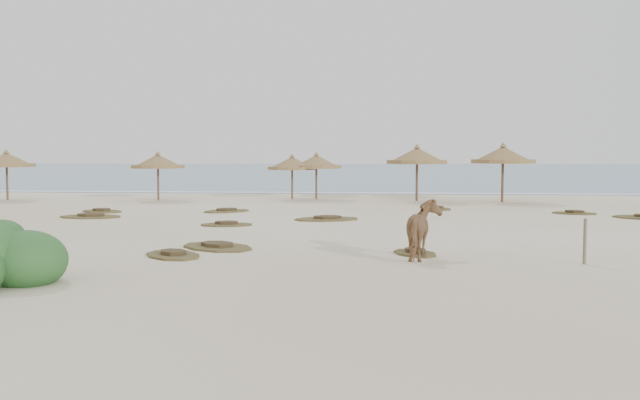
# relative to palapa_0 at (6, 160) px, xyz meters

# --- Properties ---
(ground) EXTENTS (160.00, 160.00, 0.00)m
(ground) POSITION_rel_palapa_0_xyz_m (18.69, -17.98, -2.21)
(ground) COLOR beige
(ground) RESTS_ON ground
(ocean) EXTENTS (200.00, 100.00, 0.01)m
(ocean) POSITION_rel_palapa_0_xyz_m (18.69, 57.02, -2.20)
(ocean) COLOR #2B5E83
(ocean) RESTS_ON ground
(foam_line) EXTENTS (70.00, 0.60, 0.01)m
(foam_line) POSITION_rel_palapa_0_xyz_m (18.69, 8.02, -2.20)
(foam_line) COLOR white
(foam_line) RESTS_ON ground
(palapa_0) EXTENTS (3.58, 3.58, 2.85)m
(palapa_0) POSITION_rel_palapa_0_xyz_m (0.00, 0.00, 0.00)
(palapa_0) COLOR brown
(palapa_0) RESTS_ON ground
(palapa_1) EXTENTS (3.68, 3.68, 2.74)m
(palapa_1) POSITION_rel_palapa_0_xyz_m (8.51, 0.51, -0.08)
(palapa_1) COLOR brown
(palapa_1) RESTS_ON ground
(palapa_2) EXTENTS (3.74, 3.74, 2.69)m
(palapa_2) POSITION_rel_palapa_0_xyz_m (17.21, 2.08, -0.12)
(palapa_2) COLOR brown
(palapa_2) RESTS_ON ground
(palapa_3) EXTENTS (3.60, 3.60, 2.59)m
(palapa_3) POSITION_rel_palapa_0_xyz_m (15.86, 1.83, -0.20)
(palapa_3) COLOR brown
(palapa_3) RESTS_ON ground
(palapa_4) EXTENTS (3.64, 3.64, 3.14)m
(palapa_4) POSITION_rel_palapa_0_xyz_m (22.84, 1.14, 0.23)
(palapa_4) COLOR brown
(palapa_4) RESTS_ON ground
(palapa_5) EXTENTS (4.34, 4.34, 3.20)m
(palapa_5) POSITION_rel_palapa_0_xyz_m (27.36, 0.57, 0.28)
(palapa_5) COLOR brown
(palapa_5) RESTS_ON ground
(horse) EXTENTS (1.07, 1.90, 1.52)m
(horse) POSITION_rel_palapa_0_xyz_m (21.99, -20.02, -1.45)
(horse) COLOR #997145
(horse) RESTS_ON ground
(fence_post_near) EXTENTS (0.10, 0.10, 1.12)m
(fence_post_near) POSITION_rel_palapa_0_xyz_m (25.86, -20.45, -1.65)
(fence_post_near) COLOR #706754
(fence_post_near) RESTS_ON ground
(scrub_1) EXTENTS (2.66, 1.79, 0.16)m
(scrub_1) POSITION_rel_palapa_0_xyz_m (8.89, -9.71, -2.16)
(scrub_1) COLOR brown
(scrub_1) RESTS_ON ground
(scrub_2) EXTENTS (2.10, 1.54, 0.16)m
(scrub_2) POSITION_rel_palapa_0_xyz_m (15.20, -12.38, -2.16)
(scrub_2) COLOR brown
(scrub_2) RESTS_ON ground
(scrub_3) EXTENTS (3.09, 2.56, 0.16)m
(scrub_3) POSITION_rel_palapa_0_xyz_m (18.74, -9.90, -2.16)
(scrub_3) COLOR brown
(scrub_3) RESTS_ON ground
(scrub_6) EXTENTS (2.48, 2.17, 0.16)m
(scrub_6) POSITION_rel_palapa_0_xyz_m (8.34, -7.16, -2.16)
(scrub_6) COLOR brown
(scrub_6) RESTS_ON ground
(scrub_7) EXTENTS (1.89, 2.29, 0.16)m
(scrub_7) POSITION_rel_palapa_0_xyz_m (23.47, -4.41, -2.16)
(scrub_7) COLOR brown
(scrub_7) RESTS_ON ground
(scrub_9) EXTENTS (2.90, 2.78, 0.16)m
(scrub_9) POSITION_rel_palapa_0_xyz_m (16.26, -18.39, -2.16)
(scrub_9) COLOR brown
(scrub_9) RESTS_ON ground
(scrub_10) EXTENTS (2.19, 1.81, 0.16)m
(scrub_10) POSITION_rel_palapa_0_xyz_m (29.33, -6.32, -2.16)
(scrub_10) COLOR brown
(scrub_10) RESTS_ON ground
(scrub_11) EXTENTS (2.23, 2.33, 0.16)m
(scrub_11) POSITION_rel_palapa_0_xyz_m (15.47, -20.05, -2.16)
(scrub_11) COLOR brown
(scrub_11) RESTS_ON ground
(scrub_12) EXTENTS (1.58, 1.81, 0.16)m
(scrub_12) POSITION_rel_palapa_0_xyz_m (21.81, -19.14, -2.16)
(scrub_12) COLOR brown
(scrub_12) RESTS_ON ground
(scrub_13) EXTENTS (2.62, 2.61, 0.16)m
(scrub_13) POSITION_rel_palapa_0_xyz_m (13.92, -6.55, -2.16)
(scrub_13) COLOR brown
(scrub_13) RESTS_ON ground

